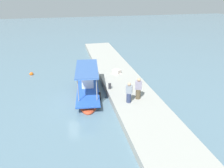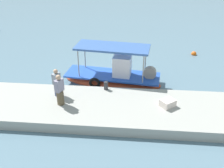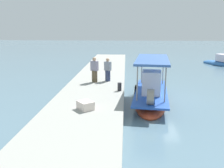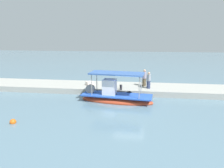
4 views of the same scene
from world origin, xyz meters
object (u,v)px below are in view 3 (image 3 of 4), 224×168
Objects in this scene: fisherman_by_crate at (108,71)px; mooring_bollard at (119,87)px; moored_boat_near at (220,63)px; cargo_crate at (85,105)px; main_fishing_boat at (151,95)px; fisherman_near_bollard at (95,71)px.

fisherman_by_crate reaches higher than mooring_bollard.
moored_boat_near is (-11.70, 12.09, -1.08)m from fisherman_by_crate.
cargo_crate is (6.09, -0.60, -0.54)m from fisherman_by_crate.
moored_boat_near reaches higher than cargo_crate.
main_fishing_boat is 1.93m from mooring_bollard.
main_fishing_boat is at bearing 43.09° from fisherman_by_crate.
fisherman_by_crate is (-2.96, -2.76, 0.87)m from main_fishing_boat.
mooring_bollard is (-0.32, -1.86, 0.37)m from main_fishing_boat.
fisherman_near_bollard is at bearing -65.78° from fisherman_by_crate.
main_fishing_boat is 4.01× the size of fisherman_by_crate.
fisherman_near_bollard is 1.07× the size of fisherman_by_crate.
fisherman_near_bollard is 2.92m from mooring_bollard.
main_fishing_boat is 13.29× the size of mooring_bollard.
cargo_crate is at bearing -23.50° from mooring_bollard.
moored_boat_near is at bearing 142.03° from mooring_bollard.
fisherman_by_crate is at bearing 114.22° from fisherman_near_bollard.
cargo_crate is 21.86m from moored_boat_near.
mooring_bollard is 3.77m from cargo_crate.
fisherman_near_bollard is 17.78m from moored_boat_near.
fisherman_by_crate is (-0.40, 0.89, -0.05)m from fisherman_near_bollard.
mooring_bollard is at bearing 38.61° from fisherman_near_bollard.
cargo_crate is (5.69, 0.29, -0.59)m from fisherman_near_bollard.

